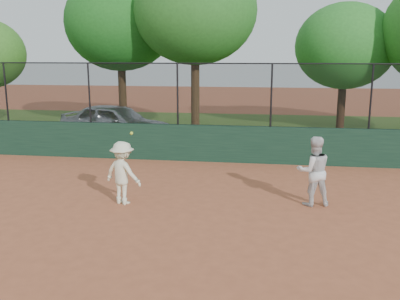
# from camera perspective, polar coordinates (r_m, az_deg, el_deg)

# --- Properties ---
(ground) EXTENTS (80.00, 80.00, 0.00)m
(ground) POSITION_cam_1_polar(r_m,az_deg,el_deg) (9.19, -7.08, -10.07)
(ground) COLOR #AD5837
(ground) RESTS_ON ground
(back_wall) EXTENTS (26.00, 0.20, 1.20)m
(back_wall) POSITION_cam_1_polar(r_m,az_deg,el_deg) (14.66, -0.91, 0.91)
(back_wall) COLOR #193827
(back_wall) RESTS_ON ground
(grass_strip) EXTENTS (36.00, 12.00, 0.01)m
(grass_strip) POSITION_cam_1_polar(r_m,az_deg,el_deg) (20.61, 1.81, 2.51)
(grass_strip) COLOR #2E4B17
(grass_strip) RESTS_ON ground
(parked_car) EXTENTS (4.87, 2.93, 1.55)m
(parked_car) POSITION_cam_1_polar(r_m,az_deg,el_deg) (18.09, -10.72, 3.42)
(parked_car) COLOR #A5A9AE
(parked_car) RESTS_ON ground
(player_second) EXTENTS (0.91, 0.77, 1.63)m
(player_second) POSITION_cam_1_polar(r_m,az_deg,el_deg) (10.64, 14.34, -2.63)
(player_second) COLOR silver
(player_second) RESTS_ON ground
(player_main) EXTENTS (1.10, 0.86, 1.79)m
(player_main) POSITION_cam_1_polar(r_m,az_deg,el_deg) (10.58, -9.86, -2.90)
(player_main) COLOR #EFEFCB
(player_main) RESTS_ON ground
(fence_assembly) EXTENTS (26.00, 0.06, 2.00)m
(fence_assembly) POSITION_cam_1_polar(r_m,az_deg,el_deg) (14.43, -1.04, 7.29)
(fence_assembly) COLOR black
(fence_assembly) RESTS_ON back_wall
(tree_1) EXTENTS (4.97, 4.52, 7.00)m
(tree_1) POSITION_cam_1_polar(r_m,az_deg,el_deg) (20.99, -10.21, 15.75)
(tree_1) COLOR #432D17
(tree_1) RESTS_ON ground
(tree_2) EXTENTS (5.06, 4.60, 7.37)m
(tree_2) POSITION_cam_1_polar(r_m,az_deg,el_deg) (19.01, -0.63, 17.34)
(tree_2) COLOR #4C331B
(tree_2) RESTS_ON ground
(tree_3) EXTENTS (4.38, 3.98, 5.70)m
(tree_3) POSITION_cam_1_polar(r_m,az_deg,el_deg) (21.16, 18.08, 12.49)
(tree_3) COLOR #3C2314
(tree_3) RESTS_ON ground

